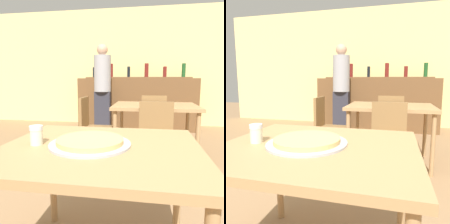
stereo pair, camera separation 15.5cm
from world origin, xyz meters
TOP-DOWN VIEW (x-y plane):
  - wall_back at (0.00, 4.36)m, footprint 8.00×0.05m
  - dining_table_near at (0.00, 0.00)m, footprint 1.05×0.90m
  - dining_table_far at (0.34, 1.84)m, footprint 1.10×0.81m
  - bar_counter at (0.00, 3.86)m, footprint 2.60×0.56m
  - bar_back_shelf at (0.03, 4.00)m, footprint 2.39×0.24m
  - chair_far_side_front at (0.34, 1.27)m, footprint 0.40×0.40m
  - chair_far_side_back at (0.34, 2.42)m, footprint 0.40×0.40m
  - chair_far_side_left at (-0.54, 1.84)m, footprint 0.40×0.40m
  - pizza_tray at (-0.06, -0.00)m, footprint 0.44×0.44m
  - cheese_shaker at (-0.34, -0.04)m, footprint 0.07×0.07m
  - person_standing at (-0.67, 3.28)m, footprint 0.34×0.34m

SIDE VIEW (x-z plane):
  - chair_far_side_front at x=0.34m, z-range 0.06..0.92m
  - chair_far_side_back at x=0.34m, z-range 0.06..0.92m
  - chair_far_side_left at x=-0.54m, z-range 0.06..0.92m
  - bar_counter at x=0.00m, z-range 0.00..1.14m
  - dining_table_near at x=0.00m, z-range 0.30..1.05m
  - dining_table_far at x=0.34m, z-range 0.30..1.07m
  - pizza_tray at x=-0.06m, z-range 0.75..0.79m
  - cheese_shaker at x=-0.34m, z-range 0.75..0.86m
  - person_standing at x=-0.67m, z-range 0.08..1.89m
  - bar_back_shelf at x=0.03m, z-range 1.04..1.38m
  - wall_back at x=0.00m, z-range 0.00..2.80m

